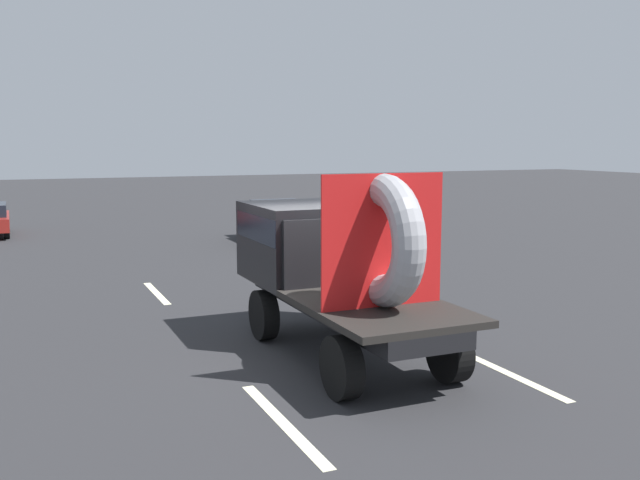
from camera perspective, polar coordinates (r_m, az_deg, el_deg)
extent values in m
plane|color=#28282B|center=(11.86, -0.82, -8.69)|extent=(120.00, 120.00, 0.00)
cylinder|color=black|center=(12.26, -4.58, -6.06)|extent=(0.28, 0.87, 0.87)
cylinder|color=black|center=(12.90, 2.60, -5.34)|extent=(0.28, 0.87, 0.87)
cylinder|color=black|center=(9.47, 1.76, -10.29)|extent=(0.28, 0.87, 0.87)
cylinder|color=black|center=(10.28, 10.46, -8.94)|extent=(0.28, 0.87, 0.87)
cube|color=black|center=(11.14, 2.08, -5.21)|extent=(1.30, 5.08, 0.25)
cube|color=black|center=(12.32, -0.91, -0.15)|extent=(2.00, 2.11, 1.35)
cube|color=black|center=(12.24, -0.82, 1.20)|extent=(2.02, 2.01, 0.44)
cube|color=black|center=(10.18, 4.67, -5.47)|extent=(2.00, 2.97, 0.10)
cube|color=black|center=(11.33, 1.26, -0.99)|extent=(1.80, 0.08, 1.10)
torus|color=#9E9EA3|center=(9.87, 5.15, -0.05)|extent=(0.46, 1.88, 1.88)
cube|color=red|center=(9.87, 5.15, -0.05)|extent=(1.90, 0.03, 1.88)
cylinder|color=black|center=(25.16, -5.84, 0.89)|extent=(0.23, 0.66, 0.66)
cylinder|color=black|center=(25.69, -2.45, 1.07)|extent=(0.23, 0.66, 0.66)
cylinder|color=black|center=(22.57, -3.70, 0.11)|extent=(0.23, 0.66, 0.66)
cylinder|color=black|center=(23.16, 0.02, 0.33)|extent=(0.23, 0.66, 0.66)
cube|color=black|center=(24.09, -3.04, 1.28)|extent=(1.84, 4.30, 0.56)
cube|color=black|center=(23.94, -2.96, 2.54)|extent=(1.66, 2.41, 0.51)
cube|color=beige|center=(8.86, -3.04, -14.56)|extent=(0.16, 2.79, 0.01)
cube|color=beige|center=(16.39, -13.13, -4.21)|extent=(0.16, 2.51, 0.01)
cube|color=beige|center=(10.81, 15.60, -10.64)|extent=(0.16, 2.24, 0.01)
cube|color=beige|center=(17.01, -0.45, -3.56)|extent=(0.16, 2.87, 0.01)
cylinder|color=black|center=(29.54, -24.07, 1.18)|extent=(0.19, 0.55, 0.55)
cylinder|color=black|center=(27.23, -24.09, 0.66)|extent=(0.19, 0.55, 0.55)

